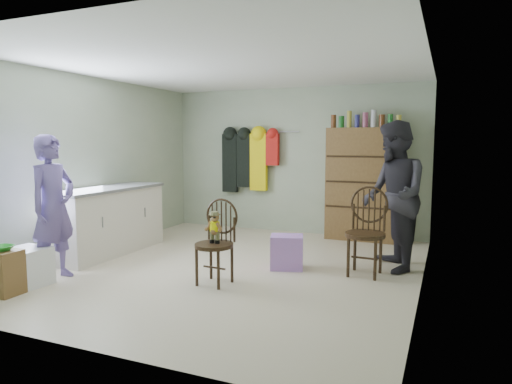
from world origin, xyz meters
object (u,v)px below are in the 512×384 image
at_px(chair_front, 216,236).
at_px(dresser, 365,183).
at_px(chair_far, 366,228).
at_px(counter, 108,220).

bearing_deg(chair_front, dresser, 73.17).
bearing_deg(chair_front, chair_far, 38.47).
bearing_deg(counter, chair_front, -16.97).
relative_size(chair_front, dresser, 0.46).
distance_m(counter, chair_front, 2.17).
xyz_separation_m(chair_front, chair_far, (1.48, 1.01, 0.03)).
relative_size(counter, chair_front, 1.96).
height_order(counter, chair_front, chair_front).
xyz_separation_m(counter, dresser, (3.20, 2.30, 0.44)).
bearing_deg(dresser, chair_front, -111.03).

